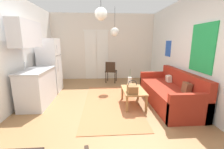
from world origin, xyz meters
TOP-DOWN VIEW (x-y plane):
  - ground_plane at (0.00, 0.00)m, footprint 4.85×7.26m
  - wall_back at (-0.01, 3.38)m, footprint 4.45×0.13m
  - wall_right at (2.17, 0.00)m, footprint 0.12×6.86m
  - area_rug at (0.16, 0.61)m, footprint 1.38×2.85m
  - couch at (1.71, 0.46)m, footprint 0.90×2.17m
  - coffee_table at (0.72, 0.44)m, footprint 0.53×0.88m
  - bamboo_vase at (0.68, 0.70)m, footprint 0.11×0.11m
  - handbag at (0.64, 0.21)m, footprint 0.23×0.33m
  - refrigerator at (-1.74, 1.74)m, footprint 0.61×0.64m
  - kitchen_counter at (-1.76, 0.68)m, footprint 0.61×1.22m
  - accent_chair at (0.28, 2.65)m, footprint 0.50×0.49m
  - pendant_lamp_near at (-0.07, -0.09)m, footprint 0.24×0.24m
  - pendant_lamp_far at (0.39, 2.13)m, footprint 0.29×0.29m

SIDE VIEW (x-z plane):
  - ground_plane at x=0.00m, z-range -0.10..0.00m
  - area_rug at x=0.16m, z-range 0.00..0.01m
  - couch at x=1.71m, z-range -0.15..0.72m
  - coffee_table at x=0.72m, z-range 0.15..0.57m
  - accent_chair at x=0.28m, z-range 0.07..0.91m
  - handbag at x=0.64m, z-range 0.36..0.67m
  - bamboo_vase at x=0.68m, z-range 0.31..0.79m
  - kitchen_counter at x=-1.76m, z-range -0.25..1.84m
  - refrigerator at x=-1.74m, z-range 0.00..1.70m
  - wall_back at x=-0.01m, z-range -0.01..2.72m
  - wall_right at x=2.17m, z-range 0.00..2.73m
  - pendant_lamp_far at x=0.39m, z-range 1.44..2.40m
  - pendant_lamp_near at x=-0.07m, z-range 1.75..2.49m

